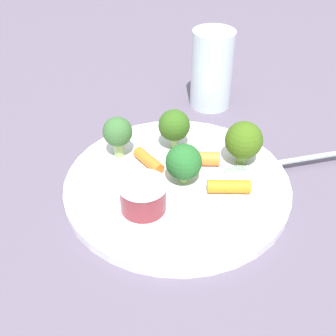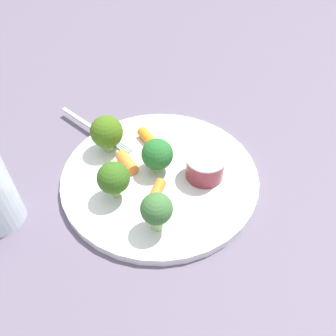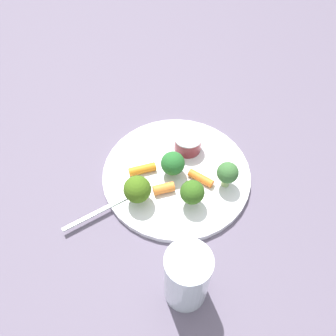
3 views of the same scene
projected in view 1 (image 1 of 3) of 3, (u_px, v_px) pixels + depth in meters
The scene contains 12 objects.
ground_plane at pixel (177, 188), 0.52m from camera, with size 2.40×2.40×0.00m, color #5C5266.
plate at pixel (177, 184), 0.52m from camera, with size 0.27×0.27×0.01m, color white.
sauce_cup at pixel (143, 196), 0.47m from camera, with size 0.05×0.05×0.04m.
broccoli_floret_0 at pixel (174, 126), 0.55m from camera, with size 0.04×0.04×0.05m.
broccoli_floret_1 at pixel (118, 133), 0.53m from camera, with size 0.04×0.04×0.05m.
broccoli_floret_2 at pixel (244, 141), 0.52m from camera, with size 0.05×0.05×0.06m.
broccoli_floret_3 at pixel (183, 164), 0.49m from camera, with size 0.04×0.04×0.05m.
carrot_stick_0 at pixel (205, 159), 0.53m from camera, with size 0.02×0.02×0.04m, color orange.
carrot_stick_1 at pixel (149, 160), 0.53m from camera, with size 0.01×0.01×0.05m, color orange.
carrot_stick_2 at pixel (229, 187), 0.49m from camera, with size 0.02×0.02×0.05m, color orange.
fork at pixel (282, 162), 0.54m from camera, with size 0.15×0.07×0.00m.
drinking_glass at pixel (212, 69), 0.65m from camera, with size 0.06×0.06×0.12m, color silver.
Camera 1 is at (0.05, -0.39, 0.34)m, focal length 45.61 mm.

